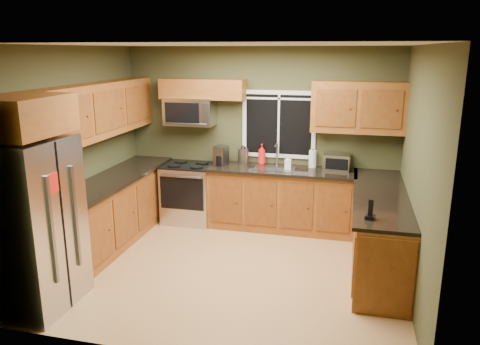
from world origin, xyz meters
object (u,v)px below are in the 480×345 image
at_px(range, 189,192).
at_px(soap_bottle_b, 288,162).
at_px(cordless_phone, 370,213).
at_px(microwave, 190,111).
at_px(refrigerator, 33,225).
at_px(kettle, 243,155).
at_px(toaster_oven, 337,162).
at_px(soap_bottle_a, 262,154).
at_px(coffee_maker, 221,156).
at_px(paper_towel_roll, 313,159).

distance_m(range, soap_bottle_b, 1.65).
bearing_deg(cordless_phone, soap_bottle_b, 120.80).
bearing_deg(microwave, refrigerator, -103.34).
bearing_deg(soap_bottle_b, kettle, 168.12).
distance_m(refrigerator, range, 2.89).
bearing_deg(soap_bottle_b, range, -178.87).
height_order(refrigerator, range, refrigerator).
xyz_separation_m(refrigerator, toaster_oven, (2.94, 2.92, 0.16)).
bearing_deg(microwave, soap_bottle_a, 4.85).
bearing_deg(toaster_oven, refrigerator, -135.22).
height_order(coffee_maker, paper_towel_roll, coffee_maker).
xyz_separation_m(microwave, cordless_phone, (2.68, -2.01, -0.73)).
distance_m(coffee_maker, soap_bottle_a, 0.63).
xyz_separation_m(toaster_oven, kettle, (-1.42, 0.03, 0.02)).
bearing_deg(soap_bottle_b, refrigerator, -128.58).
xyz_separation_m(paper_towel_roll, soap_bottle_a, (-0.78, 0.02, 0.03)).
relative_size(refrigerator, cordless_phone, 8.40).
xyz_separation_m(refrigerator, cordless_phone, (3.37, 0.90, 0.10)).
relative_size(kettle, soap_bottle_b, 1.46).
xyz_separation_m(soap_bottle_a, soap_bottle_b, (0.43, -0.20, -0.05)).
distance_m(range, kettle, 1.05).
bearing_deg(microwave, soap_bottle_b, -3.92).
bearing_deg(paper_towel_roll, cordless_phone, -69.20).
distance_m(kettle, soap_bottle_a, 0.29).
height_order(range, kettle, kettle).
bearing_deg(range, kettle, 12.24).
bearing_deg(kettle, paper_towel_roll, 1.63).
bearing_deg(coffee_maker, toaster_oven, 3.60).
relative_size(paper_towel_roll, soap_bottle_a, 0.91).
bearing_deg(soap_bottle_a, coffee_maker, -162.12).
bearing_deg(soap_bottle_a, refrigerator, -120.97).
height_order(range, coffee_maker, coffee_maker).
height_order(kettle, paper_towel_roll, kettle).
xyz_separation_m(microwave, kettle, (0.83, 0.04, -0.65)).
bearing_deg(coffee_maker, cordless_phone, -41.45).
xyz_separation_m(kettle, cordless_phone, (1.85, -2.05, -0.07)).
xyz_separation_m(microwave, soap_bottle_a, (1.11, 0.09, -0.63)).
bearing_deg(coffee_maker, soap_bottle_b, -0.42).
bearing_deg(refrigerator, toaster_oven, 44.78).
height_order(toaster_oven, soap_bottle_b, toaster_oven).
bearing_deg(refrigerator, microwave, 76.66).
xyz_separation_m(kettle, paper_towel_roll, (1.06, 0.03, -0.01)).
xyz_separation_m(refrigerator, soap_bottle_b, (2.23, 2.80, 0.14)).
distance_m(soap_bottle_a, soap_bottle_b, 0.48).
xyz_separation_m(refrigerator, paper_towel_roll, (2.58, 2.98, 0.17)).
bearing_deg(range, refrigerator, -103.97).
height_order(kettle, cordless_phone, kettle).
relative_size(coffee_maker, paper_towel_roll, 1.02).
relative_size(range, paper_towel_roll, 3.28).
relative_size(kettle, paper_towel_roll, 1.05).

